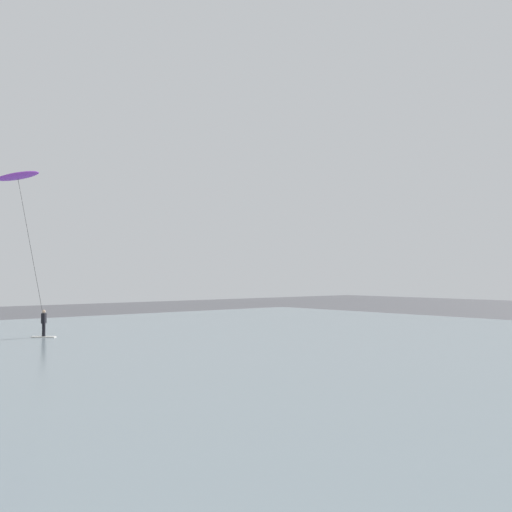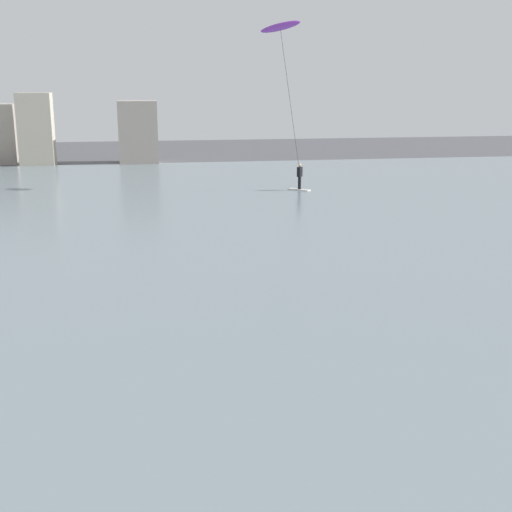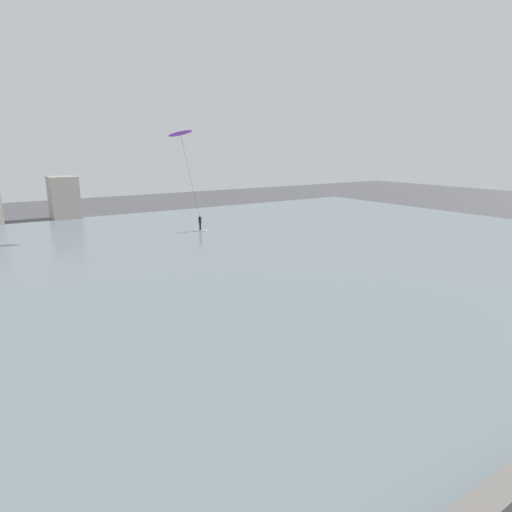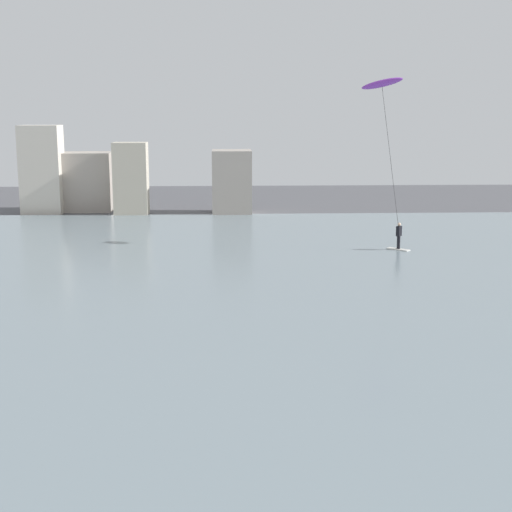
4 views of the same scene
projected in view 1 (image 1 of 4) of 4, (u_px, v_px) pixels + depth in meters
The scene contains 1 object.
kitesurfer_purple at pixel (21, 197), 39.84m from camera, with size 2.89×3.48×10.41m.
Camera 1 is at (-8.64, 2.67, 3.96)m, focal length 45.50 mm.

